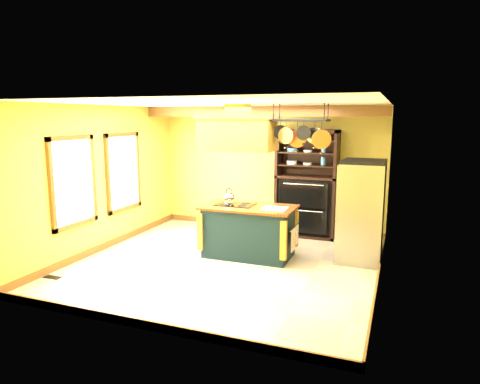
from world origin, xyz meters
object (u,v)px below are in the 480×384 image
Objects in this scene: kitchen_island at (249,231)px; pot_rack at (301,128)px; hutch at (307,195)px; range_hood at (238,131)px; refrigerator at (361,213)px.

pot_rack reaches higher than kitchen_island.
kitchen_island is 1.91m from hutch.
hutch is (-0.24, 1.75, -1.44)m from pot_rack.
range_hood and pot_rack have the same top height.
kitchen_island is at bearing -111.11° from hutch.
range_hood is 2.56m from refrigerator.
pot_rack reaches higher than hutch.
hutch is at bearing 97.85° from pot_rack.
range_hood is 1.11m from pot_rack.
refrigerator is 0.77× the size of hutch.
range_hood is 0.61× the size of hutch.
pot_rack is 2.28m from hutch.
pot_rack is 0.59× the size of refrigerator.
hutch reaches higher than refrigerator.
pot_rack is 0.45× the size of hutch.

